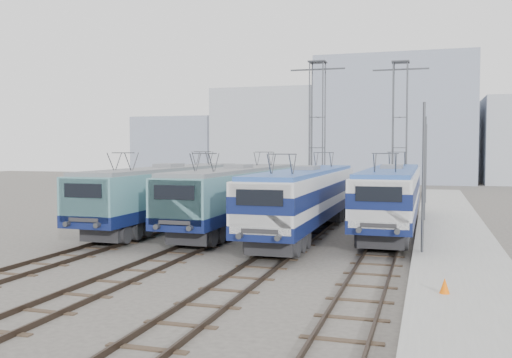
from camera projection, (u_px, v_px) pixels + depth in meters
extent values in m
plane|color=#514C47|center=(226.00, 256.00, 26.14)|extent=(160.00, 160.00, 0.00)
cube|color=#9E9E99|center=(454.00, 237.00, 30.82)|extent=(4.00, 70.00, 0.30)
cube|color=#0E1746|center=(169.00, 205.00, 35.77)|extent=(2.93, 18.54, 0.62)
cube|color=slate|center=(169.00, 185.00, 35.70)|extent=(2.88, 18.54, 1.85)
cube|color=slate|center=(88.00, 200.00, 27.20)|extent=(2.65, 0.72, 2.10)
cube|color=slate|center=(169.00, 169.00, 35.65)|extent=(2.65, 17.79, 0.21)
cube|color=#262628|center=(118.00, 230.00, 29.91)|extent=(2.16, 3.71, 0.70)
cube|color=#262628|center=(206.00, 207.00, 41.71)|extent=(2.16, 3.71, 0.70)
cube|color=#0E1746|center=(239.00, 206.00, 34.82)|extent=(2.92, 18.43, 0.61)
cube|color=slate|center=(239.00, 186.00, 34.76)|extent=(2.87, 18.43, 1.84)
cube|color=slate|center=(178.00, 202.00, 26.30)|extent=(2.64, 0.72, 2.09)
cube|color=slate|center=(239.00, 169.00, 34.70)|extent=(2.64, 17.70, 0.20)
cube|color=#262628|center=(200.00, 233.00, 28.99)|extent=(2.15, 3.69, 0.69)
cube|color=#262628|center=(266.00, 209.00, 40.74)|extent=(2.15, 3.69, 0.69)
cube|color=#0E1746|center=(306.00, 211.00, 32.08)|extent=(2.91, 18.40, 0.61)
cube|color=silver|center=(306.00, 190.00, 32.01)|extent=(2.86, 18.40, 1.84)
cube|color=#0E1746|center=(306.00, 190.00, 32.01)|extent=(2.90, 18.42, 0.72)
cube|color=silver|center=(262.00, 209.00, 23.57)|extent=(2.63, 0.72, 2.09)
cube|color=#294E98|center=(306.00, 171.00, 31.96)|extent=(2.63, 17.66, 0.20)
cube|color=#262628|center=(279.00, 242.00, 26.26)|extent=(2.15, 3.68, 0.69)
cube|color=#262628|center=(325.00, 213.00, 37.98)|extent=(2.15, 3.68, 0.69)
cube|color=#0E1746|center=(391.00, 208.00, 33.82)|extent=(2.92, 18.47, 0.62)
cube|color=silver|center=(392.00, 187.00, 33.75)|extent=(2.87, 18.47, 1.85)
cube|color=#0E1746|center=(392.00, 188.00, 33.75)|extent=(2.91, 18.49, 0.72)
cube|color=silver|center=(379.00, 204.00, 25.28)|extent=(2.64, 0.72, 2.09)
cube|color=#294E98|center=(392.00, 170.00, 33.69)|extent=(2.64, 17.73, 0.21)
cube|color=#262628|center=(383.00, 236.00, 27.98)|extent=(2.15, 3.69, 0.69)
cube|color=#262628|center=(397.00, 210.00, 39.74)|extent=(2.15, 3.69, 0.69)
cylinder|color=#3F4247|center=(309.00, 135.00, 46.47)|extent=(0.10, 0.10, 12.00)
cylinder|color=#3F4247|center=(323.00, 135.00, 46.15)|extent=(0.10, 0.10, 12.00)
cylinder|color=#3F4247|center=(312.00, 136.00, 47.52)|extent=(0.10, 0.10, 12.00)
cylinder|color=#3F4247|center=(325.00, 136.00, 47.20)|extent=(0.10, 0.10, 12.00)
cube|color=#3F4247|center=(318.00, 69.00, 46.55)|extent=(4.50, 0.12, 0.12)
cylinder|color=#3F4247|center=(392.00, 135.00, 46.50)|extent=(0.10, 0.10, 12.00)
cylinder|color=#3F4247|center=(406.00, 135.00, 46.18)|extent=(0.10, 0.10, 12.00)
cylinder|color=#3F4247|center=(393.00, 136.00, 47.55)|extent=(0.10, 0.10, 12.00)
cylinder|color=#3F4247|center=(407.00, 136.00, 47.23)|extent=(0.10, 0.10, 12.00)
cube|color=#3F4247|center=(401.00, 69.00, 46.57)|extent=(4.50, 0.12, 0.12)
cylinder|color=#3F4247|center=(423.00, 181.00, 25.37)|extent=(0.12, 0.12, 7.00)
cylinder|color=#3F4247|center=(425.00, 171.00, 36.83)|extent=(0.12, 0.12, 7.00)
cylinder|color=#3F4247|center=(426.00, 165.00, 48.30)|extent=(0.12, 0.12, 7.00)
cone|color=#FD6505|center=(445.00, 286.00, 18.24)|extent=(0.33, 0.33, 0.50)
cube|color=#A1A7B3|center=(277.00, 135.00, 89.07)|extent=(18.00, 12.00, 14.00)
cube|color=#858EA4|center=(395.00, 121.00, 83.73)|extent=(22.00, 14.00, 18.00)
cube|color=#858EA4|center=(183.00, 148.00, 93.82)|extent=(14.00, 10.00, 10.00)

